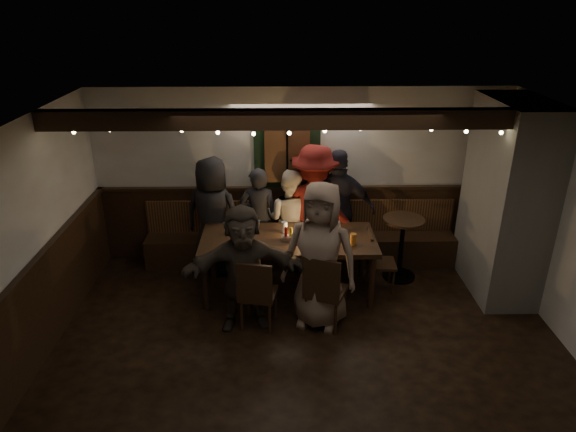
{
  "coord_description": "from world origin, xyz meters",
  "views": [
    {
      "loc": [
        -0.32,
        -4.66,
        3.78
      ],
      "look_at": [
        -0.2,
        1.6,
        1.05
      ],
      "focal_mm": 32.0,
      "sensor_mm": 36.0,
      "label": 1
    }
  ],
  "objects_px": {
    "chair_end": "(376,258)",
    "chair_near_right": "(324,288)",
    "person_d": "(314,209)",
    "person_e": "(338,210)",
    "person_g": "(320,256)",
    "dining_table": "(288,243)",
    "person_b": "(259,218)",
    "person_a": "(213,216)",
    "person_f": "(244,268)",
    "person_c": "(290,219)",
    "high_top": "(402,241)",
    "chair_near_left": "(257,291)"
  },
  "relations": [
    {
      "from": "person_b",
      "to": "person_e",
      "type": "xyz_separation_m",
      "value": [
        1.16,
        -0.01,
        0.13
      ]
    },
    {
      "from": "chair_end",
      "to": "person_f",
      "type": "relative_size",
      "value": 0.54
    },
    {
      "from": "high_top",
      "to": "person_g",
      "type": "xyz_separation_m",
      "value": [
        -1.25,
        -1.08,
        0.34
      ]
    },
    {
      "from": "person_a",
      "to": "person_c",
      "type": "xyz_separation_m",
      "value": [
        1.1,
        0.12,
        -0.11
      ]
    },
    {
      "from": "high_top",
      "to": "person_g",
      "type": "bearing_deg",
      "value": -138.96
    },
    {
      "from": "person_d",
      "to": "person_e",
      "type": "bearing_deg",
      "value": -147.19
    },
    {
      "from": "chair_near_left",
      "to": "chair_near_right",
      "type": "distance_m",
      "value": 0.8
    },
    {
      "from": "high_top",
      "to": "chair_near_left",
      "type": "bearing_deg",
      "value": -148.89
    },
    {
      "from": "dining_table",
      "to": "person_f",
      "type": "height_order",
      "value": "person_f"
    },
    {
      "from": "high_top",
      "to": "person_f",
      "type": "distance_m",
      "value": 2.44
    },
    {
      "from": "person_b",
      "to": "person_d",
      "type": "height_order",
      "value": "person_d"
    },
    {
      "from": "person_a",
      "to": "person_e",
      "type": "bearing_deg",
      "value": -161.62
    },
    {
      "from": "high_top",
      "to": "person_b",
      "type": "distance_m",
      "value": 2.07
    },
    {
      "from": "dining_table",
      "to": "person_g",
      "type": "xyz_separation_m",
      "value": [
        0.36,
        -0.7,
        0.17
      ]
    },
    {
      "from": "person_b",
      "to": "person_f",
      "type": "height_order",
      "value": "person_f"
    },
    {
      "from": "chair_near_left",
      "to": "chair_end",
      "type": "relative_size",
      "value": 1.1
    },
    {
      "from": "chair_end",
      "to": "chair_near_right",
      "type": "bearing_deg",
      "value": -131.23
    },
    {
      "from": "chair_end",
      "to": "person_g",
      "type": "distance_m",
      "value": 1.21
    },
    {
      "from": "dining_table",
      "to": "person_g",
      "type": "distance_m",
      "value": 0.81
    },
    {
      "from": "person_c",
      "to": "person_f",
      "type": "relative_size",
      "value": 0.95
    },
    {
      "from": "chair_end",
      "to": "person_a",
      "type": "relative_size",
      "value": 0.5
    },
    {
      "from": "person_b",
      "to": "person_g",
      "type": "distance_m",
      "value": 1.68
    },
    {
      "from": "person_e",
      "to": "person_b",
      "type": "bearing_deg",
      "value": 7.12
    },
    {
      "from": "chair_near_right",
      "to": "high_top",
      "type": "distance_m",
      "value": 1.7
    },
    {
      "from": "person_e",
      "to": "person_g",
      "type": "distance_m",
      "value": 1.52
    },
    {
      "from": "person_e",
      "to": "person_g",
      "type": "relative_size",
      "value": 0.97
    },
    {
      "from": "dining_table",
      "to": "chair_end",
      "type": "distance_m",
      "value": 1.22
    },
    {
      "from": "dining_table",
      "to": "chair_end",
      "type": "bearing_deg",
      "value": 3.06
    },
    {
      "from": "person_b",
      "to": "person_g",
      "type": "relative_size",
      "value": 0.83
    },
    {
      "from": "person_a",
      "to": "person_f",
      "type": "bearing_deg",
      "value": 125.12
    },
    {
      "from": "person_f",
      "to": "person_g",
      "type": "bearing_deg",
      "value": -4.67
    },
    {
      "from": "person_a",
      "to": "person_f",
      "type": "height_order",
      "value": "person_a"
    },
    {
      "from": "person_c",
      "to": "person_a",
      "type": "bearing_deg",
      "value": 29.62
    },
    {
      "from": "chair_near_right",
      "to": "person_a",
      "type": "distance_m",
      "value": 2.11
    },
    {
      "from": "chair_end",
      "to": "person_e",
      "type": "xyz_separation_m",
      "value": [
        -0.45,
        0.71,
        0.42
      ]
    },
    {
      "from": "dining_table",
      "to": "person_d",
      "type": "height_order",
      "value": "person_d"
    },
    {
      "from": "person_d",
      "to": "dining_table",
      "type": "bearing_deg",
      "value": 85.88
    },
    {
      "from": "chair_near_right",
      "to": "person_f",
      "type": "bearing_deg",
      "value": 174.7
    },
    {
      "from": "person_b",
      "to": "person_f",
      "type": "distance_m",
      "value": 1.52
    },
    {
      "from": "chair_near_right",
      "to": "person_d",
      "type": "xyz_separation_m",
      "value": [
        -0.02,
        1.55,
        0.37
      ]
    },
    {
      "from": "high_top",
      "to": "person_f",
      "type": "xyz_separation_m",
      "value": [
        -2.15,
        -1.12,
        0.21
      ]
    },
    {
      "from": "high_top",
      "to": "person_e",
      "type": "height_order",
      "value": "person_e"
    },
    {
      "from": "dining_table",
      "to": "high_top",
      "type": "bearing_deg",
      "value": 13.32
    },
    {
      "from": "person_e",
      "to": "person_c",
      "type": "bearing_deg",
      "value": 6.86
    },
    {
      "from": "person_d",
      "to": "person_f",
      "type": "relative_size",
      "value": 1.18
    },
    {
      "from": "person_c",
      "to": "dining_table",
      "type": "bearing_deg",
      "value": 110.65
    },
    {
      "from": "chair_near_left",
      "to": "person_a",
      "type": "height_order",
      "value": "person_a"
    },
    {
      "from": "chair_near_left",
      "to": "person_g",
      "type": "bearing_deg",
      "value": 9.34
    },
    {
      "from": "chair_near_right",
      "to": "person_g",
      "type": "distance_m",
      "value": 0.39
    },
    {
      "from": "person_c",
      "to": "person_e",
      "type": "distance_m",
      "value": 0.72
    }
  ]
}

